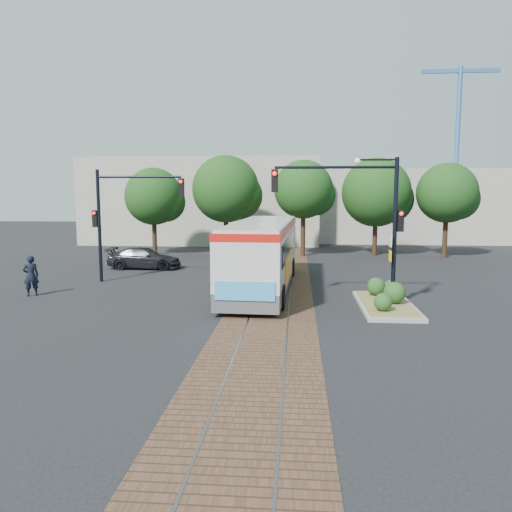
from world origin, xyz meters
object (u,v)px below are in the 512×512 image
object	(u,v)px
signal_pole_main	(365,208)
signal_pole_left	(119,210)
traffic_island	(386,299)
parked_car	(144,258)
city_bus	(263,251)
officer	(31,276)

from	to	relation	value
signal_pole_main	signal_pole_left	world-z (taller)	signal_pole_main
traffic_island	parked_car	distance (m)	16.55
city_bus	parked_car	size ratio (longest dim) A/B	2.75
traffic_island	signal_pole_main	distance (m)	3.95
officer	parked_car	distance (m)	9.18
traffic_island	signal_pole_left	world-z (taller)	signal_pole_left
signal_pole_main	traffic_island	bearing A→B (deg)	-5.36
traffic_island	signal_pole_left	size ratio (longest dim) A/B	0.87
signal_pole_left	city_bus	bearing A→B (deg)	-8.89
signal_pole_left	parked_car	world-z (taller)	signal_pole_left
signal_pole_main	officer	world-z (taller)	signal_pole_main
signal_pole_main	signal_pole_left	bearing A→B (deg)	158.55
city_bus	traffic_island	size ratio (longest dim) A/B	2.44
signal_pole_main	officer	xyz separation A→B (m)	(-15.11, 0.83, -3.21)
parked_car	traffic_island	bearing A→B (deg)	-125.19
signal_pole_main	officer	distance (m)	15.46
parked_car	officer	bearing A→B (deg)	163.86
parked_car	city_bus	bearing A→B (deg)	-126.38
city_bus	signal_pole_main	xyz separation A→B (m)	(4.49, -3.59, 2.28)
officer	parked_car	world-z (taller)	officer
city_bus	officer	bearing A→B (deg)	-163.09
city_bus	traffic_island	bearing A→B (deg)	-31.76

